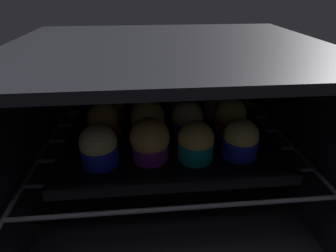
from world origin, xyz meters
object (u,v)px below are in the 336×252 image
at_px(muffin_row0_col1, 150,141).
at_px(muffin_row1_col0, 104,121).
at_px(muffin_row2_col2, 182,102).
at_px(muffin_row2_col3, 218,102).
at_px(muffin_row0_col3, 240,140).
at_px(muffin_row0_col2, 196,142).
at_px(muffin_row1_col2, 187,120).
at_px(muffin_row2_col0, 111,104).
at_px(muffin_row2_col1, 146,105).
at_px(muffin_row1_col3, 230,118).
at_px(baking_tray, 168,137).
at_px(muffin_row0_col0, 99,147).
at_px(muffin_row1_col1, 148,120).

bearing_deg(muffin_row0_col1, muffin_row1_col0, 136.96).
xyz_separation_m(muffin_row2_col2, muffin_row2_col3, (0.09, -0.01, -0.00)).
bearing_deg(muffin_row0_col3, muffin_row0_col2, -178.44).
height_order(muffin_row1_col2, muffin_row2_col0, muffin_row2_col0).
bearing_deg(muffin_row2_col0, muffin_row2_col2, 0.55).
bearing_deg(muffin_row2_col3, muffin_row2_col1, -179.83).
height_order(muffin_row1_col3, muffin_row2_col0, muffin_row2_col0).
xyz_separation_m(muffin_row1_col2, muffin_row2_col1, (-0.09, 0.09, 0.00)).
bearing_deg(baking_tray, muffin_row1_col3, -1.48).
relative_size(muffin_row0_col1, muffin_row1_col0, 1.02).
height_order(muffin_row2_col1, muffin_row2_col3, muffin_row2_col3).
height_order(muffin_row0_col1, muffin_row1_col0, muffin_row0_col1).
height_order(muffin_row1_col0, muffin_row2_col3, muffin_row2_col3).
xyz_separation_m(baking_tray, muffin_row0_col0, (-0.14, -0.09, 0.04)).
xyz_separation_m(muffin_row0_col1, muffin_row1_col2, (0.08, 0.09, -0.00)).
bearing_deg(muffin_row0_col1, muffin_row0_col3, -1.61).
height_order(muffin_row0_col0, muffin_row1_col1, muffin_row1_col1).
distance_m(muffin_row0_col2, muffin_row1_col3, 0.13).
bearing_deg(muffin_row1_col2, muffin_row2_col2, 89.09).
distance_m(muffin_row0_col0, muffin_row2_col2, 0.26).
bearing_deg(baking_tray, muffin_row2_col2, 64.44).
distance_m(baking_tray, muffin_row0_col2, 0.11).
height_order(baking_tray, muffin_row2_col1, muffin_row2_col1).
bearing_deg(muffin_row2_col3, muffin_row0_col0, -146.42).
distance_m(muffin_row2_col1, muffin_row2_col2, 0.09).
relative_size(muffin_row2_col0, muffin_row2_col2, 1.08).
bearing_deg(muffin_row0_col1, baking_tray, 63.88).
xyz_separation_m(muffin_row0_col0, muffin_row0_col1, (0.09, 0.01, 0.00)).
distance_m(muffin_row0_col1, muffin_row1_col0, 0.13).
height_order(muffin_row2_col1, muffin_row2_col2, muffin_row2_col2).
xyz_separation_m(muffin_row1_col3, muffin_row2_col3, (-0.00, 0.09, -0.00)).
height_order(muffin_row1_col0, muffin_row1_col3, same).
xyz_separation_m(muffin_row0_col1, muffin_row1_col1, (-0.00, 0.08, 0.00)).
xyz_separation_m(muffin_row1_col0, muffin_row2_col3, (0.27, 0.08, -0.00)).
distance_m(muffin_row1_col2, muffin_row2_col2, 0.09).
relative_size(muffin_row2_col2, muffin_row2_col3, 0.95).
bearing_deg(muffin_row0_col0, muffin_row2_col1, 63.56).
bearing_deg(muffin_row1_col0, muffin_row2_col0, 86.12).
distance_m(muffin_row0_col0, muffin_row1_col0, 0.10).
distance_m(muffin_row2_col0, muffin_row2_col3, 0.26).
relative_size(muffin_row0_col2, muffin_row2_col2, 0.94).
relative_size(baking_tray, muffin_row1_col1, 4.97).
distance_m(baking_tray, muffin_row2_col3, 0.17).
bearing_deg(muffin_row2_col3, muffin_row1_col0, -162.92).
distance_m(muffin_row1_col0, muffin_row1_col2, 0.18).
relative_size(muffin_row1_col1, muffin_row2_col3, 1.01).
height_order(baking_tray, muffin_row1_col1, muffin_row1_col1).
relative_size(muffin_row0_col3, muffin_row2_col2, 0.93).
height_order(muffin_row0_col2, muffin_row1_col2, same).
distance_m(muffin_row2_col2, muffin_row2_col3, 0.09).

